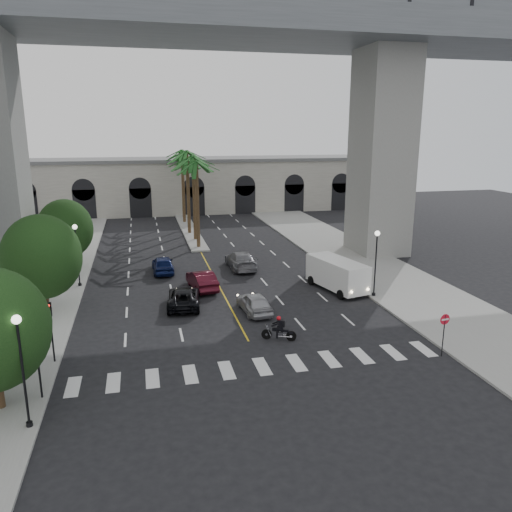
{
  "coord_description": "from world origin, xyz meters",
  "views": [
    {
      "loc": [
        -6.13,
        -26.18,
        12.78
      ],
      "look_at": [
        1.41,
        6.0,
        4.43
      ],
      "focal_mm": 35.0,
      "sensor_mm": 36.0,
      "label": 1
    }
  ],
  "objects_px": {
    "traffic_signal_near": "(37,352)",
    "motorcycle_rider": "(280,329)",
    "traffic_signal_far": "(51,322)",
    "car_e": "(163,264)",
    "lamp_post_left_far": "(77,250)",
    "car_c": "(184,297)",
    "cargo_van": "(337,274)",
    "lamp_post_left_near": "(22,362)",
    "lamp_post_right": "(376,258)",
    "car_a": "(254,303)",
    "do_not_enter_sign": "(444,326)",
    "car_d": "(241,260)",
    "car_b": "(202,280)"
  },
  "relations": [
    {
      "from": "traffic_signal_near",
      "to": "motorcycle_rider",
      "type": "distance_m",
      "value": 14.03
    },
    {
      "from": "traffic_signal_far",
      "to": "car_e",
      "type": "xyz_separation_m",
      "value": [
        6.92,
        17.45,
        -1.73
      ]
    },
    {
      "from": "lamp_post_left_far",
      "to": "car_c",
      "type": "xyz_separation_m",
      "value": [
        8.05,
        -6.67,
        -2.52
      ]
    },
    {
      "from": "traffic_signal_near",
      "to": "car_c",
      "type": "distance_m",
      "value": 14.37
    },
    {
      "from": "lamp_post_left_far",
      "to": "cargo_van",
      "type": "height_order",
      "value": "lamp_post_left_far"
    },
    {
      "from": "lamp_post_left_near",
      "to": "lamp_post_left_far",
      "type": "height_order",
      "value": "same"
    },
    {
      "from": "traffic_signal_near",
      "to": "car_e",
      "type": "height_order",
      "value": "traffic_signal_near"
    },
    {
      "from": "lamp_post_left_far",
      "to": "traffic_signal_far",
      "type": "distance_m",
      "value": 14.52
    },
    {
      "from": "lamp_post_right",
      "to": "car_e",
      "type": "height_order",
      "value": "lamp_post_right"
    },
    {
      "from": "car_a",
      "to": "cargo_van",
      "type": "distance_m",
      "value": 8.52
    },
    {
      "from": "traffic_signal_far",
      "to": "do_not_enter_sign",
      "type": "relative_size",
      "value": 1.4
    },
    {
      "from": "car_c",
      "to": "car_e",
      "type": "bearing_deg",
      "value": -77.56
    },
    {
      "from": "car_c",
      "to": "cargo_van",
      "type": "distance_m",
      "value": 12.66
    },
    {
      "from": "traffic_signal_near",
      "to": "cargo_van",
      "type": "height_order",
      "value": "traffic_signal_near"
    },
    {
      "from": "cargo_van",
      "to": "traffic_signal_far",
      "type": "bearing_deg",
      "value": -170.0
    },
    {
      "from": "car_d",
      "to": "do_not_enter_sign",
      "type": "bearing_deg",
      "value": 108.61
    },
    {
      "from": "car_d",
      "to": "lamp_post_left_near",
      "type": "bearing_deg",
      "value": 57.92
    },
    {
      "from": "motorcycle_rider",
      "to": "do_not_enter_sign",
      "type": "distance_m",
      "value": 9.67
    },
    {
      "from": "lamp_post_left_far",
      "to": "traffic_signal_near",
      "type": "height_order",
      "value": "lamp_post_left_far"
    },
    {
      "from": "lamp_post_left_near",
      "to": "traffic_signal_near",
      "type": "bearing_deg",
      "value": 87.71
    },
    {
      "from": "car_d",
      "to": "cargo_van",
      "type": "height_order",
      "value": "cargo_van"
    },
    {
      "from": "traffic_signal_near",
      "to": "motorcycle_rider",
      "type": "bearing_deg",
      "value": 17.76
    },
    {
      "from": "lamp_post_right",
      "to": "car_a",
      "type": "bearing_deg",
      "value": -173.71
    },
    {
      "from": "lamp_post_left_near",
      "to": "car_d",
      "type": "xyz_separation_m",
      "value": [
        14.3,
        23.72,
        -2.4
      ]
    },
    {
      "from": "motorcycle_rider",
      "to": "car_e",
      "type": "height_order",
      "value": "motorcycle_rider"
    },
    {
      "from": "lamp_post_left_far",
      "to": "car_d",
      "type": "relative_size",
      "value": 0.95
    },
    {
      "from": "car_e",
      "to": "lamp_post_right",
      "type": "bearing_deg",
      "value": 144.08
    },
    {
      "from": "lamp_post_right",
      "to": "car_e",
      "type": "bearing_deg",
      "value": 145.24
    },
    {
      "from": "traffic_signal_near",
      "to": "motorcycle_rider",
      "type": "xyz_separation_m",
      "value": [
        13.25,
        4.25,
        -1.79
      ]
    },
    {
      "from": "traffic_signal_near",
      "to": "car_c",
      "type": "xyz_separation_m",
      "value": [
        7.95,
        11.83,
        -1.81
      ]
    },
    {
      "from": "motorcycle_rider",
      "to": "car_b",
      "type": "height_order",
      "value": "motorcycle_rider"
    },
    {
      "from": "lamp_post_left_near",
      "to": "lamp_post_left_far",
      "type": "distance_m",
      "value": 21.0
    },
    {
      "from": "lamp_post_left_near",
      "to": "car_d",
      "type": "bearing_deg",
      "value": 58.91
    },
    {
      "from": "motorcycle_rider",
      "to": "cargo_van",
      "type": "bearing_deg",
      "value": 73.54
    },
    {
      "from": "lamp_post_left_near",
      "to": "car_c",
      "type": "bearing_deg",
      "value": 60.66
    },
    {
      "from": "traffic_signal_far",
      "to": "lamp_post_left_near",
      "type": "bearing_deg",
      "value": -90.88
    },
    {
      "from": "car_a",
      "to": "cargo_van",
      "type": "xyz_separation_m",
      "value": [
        7.76,
        3.45,
        0.69
      ]
    },
    {
      "from": "car_e",
      "to": "do_not_enter_sign",
      "type": "height_order",
      "value": "do_not_enter_sign"
    },
    {
      "from": "traffic_signal_far",
      "to": "lamp_post_right",
      "type": "bearing_deg",
      "value": 15.98
    },
    {
      "from": "lamp_post_right",
      "to": "car_b",
      "type": "distance_m",
      "value": 14.12
    },
    {
      "from": "motorcycle_rider",
      "to": "car_b",
      "type": "relative_size",
      "value": 0.43
    },
    {
      "from": "car_a",
      "to": "lamp_post_right",
      "type": "bearing_deg",
      "value": -179.11
    },
    {
      "from": "lamp_post_right",
      "to": "traffic_signal_near",
      "type": "height_order",
      "value": "lamp_post_right"
    },
    {
      "from": "lamp_post_right",
      "to": "motorcycle_rider",
      "type": "height_order",
      "value": "lamp_post_right"
    },
    {
      "from": "car_d",
      "to": "traffic_signal_far",
      "type": "bearing_deg",
      "value": 49.49
    },
    {
      "from": "traffic_signal_near",
      "to": "car_b",
      "type": "height_order",
      "value": "traffic_signal_near"
    },
    {
      "from": "lamp_post_left_far",
      "to": "car_e",
      "type": "xyz_separation_m",
      "value": [
        7.02,
        2.95,
        -2.44
      ]
    },
    {
      "from": "traffic_signal_far",
      "to": "cargo_van",
      "type": "height_order",
      "value": "traffic_signal_far"
    },
    {
      "from": "traffic_signal_near",
      "to": "car_a",
      "type": "bearing_deg",
      "value": 36.32
    },
    {
      "from": "car_e",
      "to": "cargo_van",
      "type": "height_order",
      "value": "cargo_van"
    }
  ]
}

